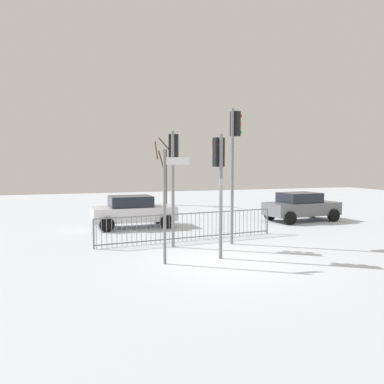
{
  "coord_description": "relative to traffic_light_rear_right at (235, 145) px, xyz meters",
  "views": [
    {
      "loc": [
        -4.88,
        -10.86,
        2.96
      ],
      "look_at": [
        -0.2,
        2.7,
        1.94
      ],
      "focal_mm": 37.41,
      "sensor_mm": 36.0,
      "label": 1
    }
  ],
  "objects": [
    {
      "name": "direction_sign_post",
      "position": [
        -3.17,
        -2.12,
        -1.74
      ],
      "size": [
        0.79,
        0.13,
        3.38
      ],
      "rotation": [
        0.0,
        0.0,
        -0.1
      ],
      "color": "slate",
      "rests_on": "ground"
    },
    {
      "name": "traffic_light_rear_right",
      "position": [
        0.0,
        0.0,
        0.0
      ],
      "size": [
        0.52,
        0.41,
        4.96
      ],
      "rotation": [
        0.0,
        0.0,
        5.2
      ],
      "color": "slate",
      "rests_on": "ground"
    },
    {
      "name": "traffic_light_mid_right",
      "position": [
        -1.42,
        -1.87,
        -0.79
      ],
      "size": [
        0.34,
        0.57,
        3.86
      ],
      "rotation": [
        0.0,
        0.0,
        0.08
      ],
      "color": "slate",
      "rests_on": "ground"
    },
    {
      "name": "car_white_near",
      "position": [
        -2.84,
        4.95,
        -2.86
      ],
      "size": [
        3.82,
        1.95,
        1.47
      ],
      "rotation": [
        0.0,
        0.0,
        0.01
      ],
      "color": "silver",
      "rests_on": "ground"
    },
    {
      "name": "car_grey_trailing",
      "position": [
        5.75,
        4.19,
        -2.86
      ],
      "size": [
        3.91,
        2.14,
        1.47
      ],
      "rotation": [
        0.0,
        0.0,
        0.07
      ],
      "color": "slate",
      "rests_on": "ground"
    },
    {
      "name": "ground_plane",
      "position": [
        -1.39,
        -2.5,
        -3.62
      ],
      "size": [
        60.0,
        60.0,
        0.0
      ],
      "primitive_type": "plane",
      "color": "silver"
    },
    {
      "name": "pedestrian_guard_railing",
      "position": [
        -1.41,
        1.07,
        -3.07
      ],
      "size": [
        7.3,
        0.82,
        1.07
      ],
      "rotation": [
        0.0,
        0.0,
        0.1
      ],
      "color": "slate",
      "rests_on": "ground"
    },
    {
      "name": "traffic_light_foreground_left",
      "position": [
        -2.26,
        0.23,
        -0.62
      ],
      "size": [
        0.4,
        0.53,
        4.09
      ],
      "rotation": [
        0.0,
        0.0,
        5.82
      ],
      "color": "slate",
      "rests_on": "ground"
    },
    {
      "name": "bare_tree_left",
      "position": [
        1.18,
        14.2,
        -1.4
      ],
      "size": [
        1.46,
        1.46,
        4.76
      ],
      "color": "#473828",
      "rests_on": "ground"
    }
  ]
}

